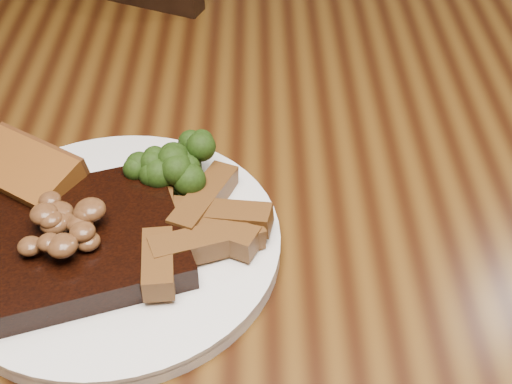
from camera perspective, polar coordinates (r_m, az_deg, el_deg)
dining_table at (r=0.72m, az=-0.29°, el=-6.31°), size 1.60×0.90×0.75m
chair_far at (r=1.28m, az=-9.55°, el=6.29°), size 0.53×0.53×0.85m
plate at (r=0.62m, az=-11.25°, el=-4.23°), size 0.31×0.31×0.01m
steak at (r=0.60m, az=-14.85°, el=-4.21°), size 0.22×0.19×0.03m
steak_bone at (r=0.57m, az=-15.98°, el=-9.14°), size 0.15×0.06×0.02m
mushroom_pile at (r=0.59m, az=-14.98°, el=-2.06°), size 0.07×0.07×0.03m
garlic_bread at (r=0.67m, az=-17.91°, el=0.34°), size 0.11×0.10×0.02m
potato_wedges at (r=0.60m, az=-6.73°, el=-3.58°), size 0.12×0.12×0.02m
broccoli_cluster at (r=0.65m, az=-6.90°, el=1.56°), size 0.08×0.08×0.04m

